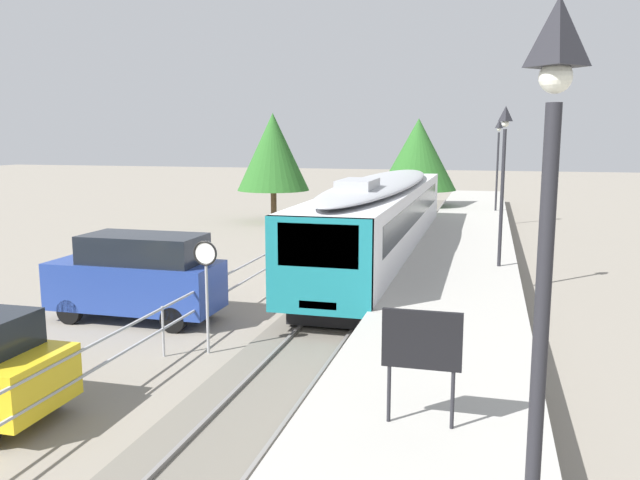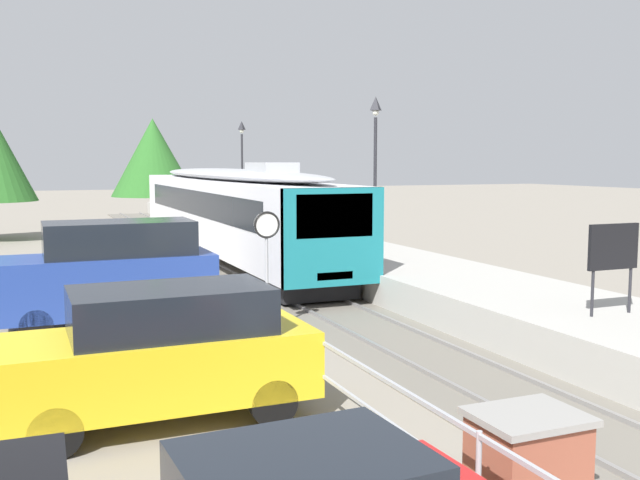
{
  "view_description": "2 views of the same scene",
  "coord_description": "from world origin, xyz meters",
  "views": [
    {
      "loc": [
        4.14,
        -1.32,
        5.25
      ],
      "look_at": [
        -1.0,
        18.06,
        2.0
      ],
      "focal_mm": 35.84,
      "sensor_mm": 36.0,
      "label": 1
    },
    {
      "loc": [
        -7.39,
        -2.72,
        3.9
      ],
      "look_at": [
        0.0,
        15.06,
        1.8
      ],
      "focal_mm": 40.35,
      "sensor_mm": 36.0,
      "label": 2
    }
  ],
  "objects": [
    {
      "name": "brick_utility_cabinet",
      "position": [
        -2.3,
        3.5,
        0.57
      ],
      "size": [
        1.21,
        0.99,
        1.13
      ],
      "color": "brown",
      "rests_on": "ground"
    },
    {
      "name": "carpark_fence",
      "position": [
        -3.3,
        12.0,
        0.91
      ],
      "size": [
        0.06,
        36.06,
        1.25
      ],
      "color": "#9EA0A5",
      "rests_on": "ground"
    },
    {
      "name": "speed_limit_sign",
      "position": [
        -2.36,
        12.48,
        2.12
      ],
      "size": [
        0.61,
        0.1,
        2.81
      ],
      "color": "#9EA0A5",
      "rests_on": "ground"
    },
    {
      "name": "parked_suv_yellow",
      "position": [
        -5.55,
        7.88,
        1.06
      ],
      "size": [
        4.61,
        1.93,
        2.04
      ],
      "color": "gold",
      "rests_on": "ground"
    },
    {
      "name": "track_rails",
      "position": [
        0.0,
        22.0,
        0.03
      ],
      "size": [
        3.2,
        60.0,
        0.14
      ],
      "color": "#6B665B",
      "rests_on": "ground"
    },
    {
      "name": "platform_lamp_mid_platform",
      "position": [
        4.57,
        20.81,
        4.62
      ],
      "size": [
        0.34,
        0.34,
        5.35
      ],
      "color": "#232328",
      "rests_on": "station_platform"
    },
    {
      "name": "commuter_train",
      "position": [
        0.0,
        24.03,
        2.15
      ],
      "size": [
        2.82,
        20.18,
        3.74
      ],
      "color": "silver",
      "rests_on": "track_rails"
    },
    {
      "name": "station_platform",
      "position": [
        3.25,
        22.0,
        0.45
      ],
      "size": [
        3.9,
        60.0,
        0.9
      ],
      "primitive_type": "cube",
      "color": "#A8A59E",
      "rests_on": "ground"
    },
    {
      "name": "platform_notice_board",
      "position": [
        3.26,
        7.94,
        2.19
      ],
      "size": [
        1.2,
        0.08,
        1.8
      ],
      "color": "#232328",
      "rests_on": "station_platform"
    },
    {
      "name": "parked_van_blue",
      "position": [
        -5.52,
        14.66,
        1.29
      ],
      "size": [
        4.9,
        1.96,
        2.51
      ],
      "color": "navy",
      "rests_on": "ground"
    },
    {
      "name": "tree_behind_station_far",
      "position": [
        -0.27,
        39.54,
        4.14
      ],
      "size": [
        4.87,
        4.87,
        6.39
      ],
      "color": "brown",
      "rests_on": "ground"
    },
    {
      "name": "ground_plane",
      "position": [
        -3.0,
        22.0,
        0.0
      ],
      "size": [
        160.0,
        160.0,
        0.0
      ],
      "primitive_type": "plane",
      "color": "gray"
    },
    {
      "name": "platform_lamp_far_end",
      "position": [
        4.57,
        37.93,
        4.62
      ],
      "size": [
        0.34,
        0.34,
        5.35
      ],
      "color": "#232328",
      "rests_on": "station_platform"
    }
  ]
}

